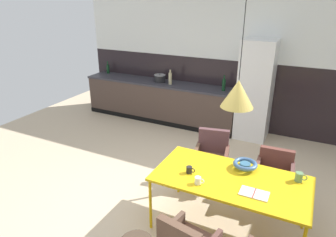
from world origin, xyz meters
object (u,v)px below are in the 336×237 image
(armchair_far_side, at_px, (275,169))
(pendant_lamp_over_table_near, at_px, (238,94))
(mug_glass_clear, at_px, (189,170))
(open_book, at_px, (254,193))
(bottle_oil_tall, at_px, (108,69))
(refrigerator_column, at_px, (255,91))
(bottle_wine_green, at_px, (224,85))
(armchair_corner_seat, at_px, (212,151))
(mug_short_terracotta, at_px, (299,177))
(dining_table, at_px, (231,181))
(bottle_vinegar_dark, at_px, (170,78))
(cooking_pot, at_px, (160,78))
(mug_dark_espresso, at_px, (198,180))
(fruit_bowl, at_px, (245,165))

(armchair_far_side, relative_size, pendant_lamp_over_table_near, 0.60)
(armchair_far_side, xyz_separation_m, mug_glass_clear, (-0.87, -0.95, 0.28))
(open_book, height_order, bottle_oil_tall, bottle_oil_tall)
(refrigerator_column, bearing_deg, pendant_lamp_over_table_near, -83.74)
(bottle_wine_green, bearing_deg, armchair_corner_seat, -77.41)
(bottle_oil_tall, bearing_deg, mug_short_terracotta, -30.07)
(mug_short_terracotta, relative_size, bottle_wine_green, 0.41)
(mug_short_terracotta, height_order, pendant_lamp_over_table_near, pendant_lamp_over_table_near)
(refrigerator_column, distance_m, dining_table, 2.83)
(open_book, height_order, pendant_lamp_over_table_near, pendant_lamp_over_table_near)
(dining_table, xyz_separation_m, open_book, (0.30, -0.19, 0.05))
(bottle_vinegar_dark, bearing_deg, cooking_pot, 165.71)
(mug_glass_clear, bearing_deg, mug_short_terracotta, 18.41)
(refrigerator_column, xyz_separation_m, mug_glass_clear, (-0.16, -2.91, -0.21))
(armchair_far_side, bearing_deg, cooking_pot, -38.90)
(armchair_corner_seat, relative_size, cooking_pot, 3.21)
(armchair_corner_seat, height_order, armchair_far_side, armchair_corner_seat)
(armchair_corner_seat, distance_m, open_book, 1.39)
(armchair_far_side, xyz_separation_m, bottle_oil_tall, (-4.33, 2.13, 0.51))
(cooking_pot, bearing_deg, mug_dark_espresso, -55.71)
(fruit_bowl, bearing_deg, pendant_lamp_over_table_near, -107.49)
(bottle_oil_tall, bearing_deg, bottle_vinegar_dark, -6.73)
(mug_glass_clear, bearing_deg, armchair_far_side, 47.63)
(mug_glass_clear, distance_m, bottle_wine_green, 2.95)
(dining_table, height_order, mug_dark_espresso, mug_dark_espresso)
(armchair_corner_seat, xyz_separation_m, pendant_lamp_over_table_near, (0.52, -0.94, 1.24))
(bottle_wine_green, height_order, bottle_vinegar_dark, bottle_wine_green)
(mug_dark_espresso, relative_size, pendant_lamp_over_table_near, 0.09)
(bottle_vinegar_dark, relative_size, pendant_lamp_over_table_near, 0.26)
(dining_table, height_order, mug_glass_clear, mug_glass_clear)
(armchair_corner_seat, bearing_deg, bottle_oil_tall, -42.49)
(mug_short_terracotta, relative_size, mug_glass_clear, 1.18)
(dining_table, relative_size, fruit_bowl, 6.05)
(armchair_corner_seat, xyz_separation_m, fruit_bowl, (0.62, -0.64, 0.27))
(mug_short_terracotta, relative_size, bottle_oil_tall, 0.44)
(mug_dark_espresso, height_order, bottle_vinegar_dark, bottle_vinegar_dark)
(armchair_far_side, relative_size, bottle_vinegar_dark, 2.32)
(bottle_oil_tall, distance_m, pendant_lamp_over_table_near, 5.01)
(mug_glass_clear, distance_m, cooking_pot, 3.53)
(dining_table, distance_m, bottle_vinegar_dark, 3.49)
(armchair_corner_seat, height_order, open_book, armchair_corner_seat)
(open_book, height_order, cooking_pot, cooking_pot)
(dining_table, bearing_deg, armchair_corner_seat, 119.77)
(mug_dark_espresso, xyz_separation_m, bottle_oil_tall, (-3.64, 3.24, 0.23))
(open_book, height_order, bottle_vinegar_dark, bottle_vinegar_dark)
(mug_dark_espresso, height_order, bottle_oil_tall, bottle_oil_tall)
(bottle_oil_tall, bearing_deg, pendant_lamp_over_table_near, -37.33)
(refrigerator_column, xyz_separation_m, mug_dark_espresso, (0.01, -3.08, -0.21))
(mug_glass_clear, distance_m, bottle_vinegar_dark, 3.32)
(mug_dark_espresso, relative_size, mug_short_terracotta, 0.87)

